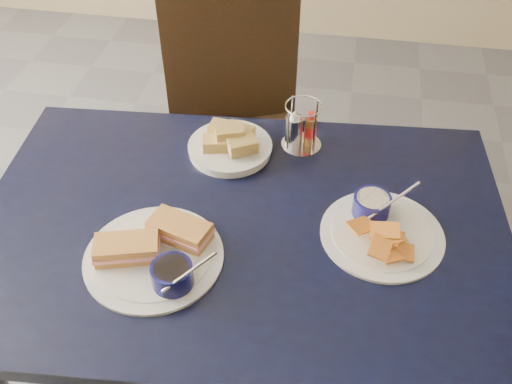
% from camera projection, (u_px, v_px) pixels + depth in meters
% --- Properties ---
extents(dining_table, '(1.34, 0.95, 0.75)m').
position_uv_depth(dining_table, '(241.00, 241.00, 1.40)').
color(dining_table, black).
rests_on(dining_table, ground).
extents(chair_far, '(0.60, 0.60, 0.98)m').
position_uv_depth(chair_far, '(249.00, 118.00, 1.99)').
color(chair_far, black).
rests_on(chair_far, ground).
extents(sandwich_plate, '(0.32, 0.31, 0.12)m').
position_uv_depth(sandwich_plate, '(157.00, 252.00, 1.26)').
color(sandwich_plate, white).
rests_on(sandwich_plate, dining_table).
extents(plantain_plate, '(0.29, 0.29, 0.12)m').
position_uv_depth(plantain_plate, '(379.00, 225.00, 1.33)').
color(plantain_plate, white).
rests_on(plantain_plate, dining_table).
extents(bread_basket, '(0.22, 0.22, 0.08)m').
position_uv_depth(bread_basket, '(230.00, 144.00, 1.54)').
color(bread_basket, white).
rests_on(bread_basket, dining_table).
extents(condiment_caddy, '(0.11, 0.11, 0.14)m').
position_uv_depth(condiment_caddy, '(300.00, 129.00, 1.54)').
color(condiment_caddy, silver).
rests_on(condiment_caddy, dining_table).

